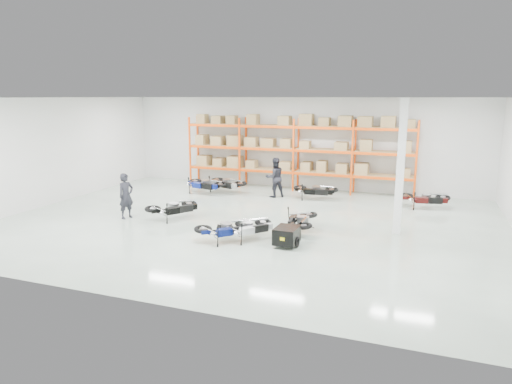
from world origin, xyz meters
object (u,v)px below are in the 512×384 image
at_px(moto_silver_left, 248,224).
at_px(trailer, 287,235).
at_px(moto_blue_centre, 226,225).
at_px(moto_touring_right, 300,217).
at_px(person_left, 126,196).
at_px(moto_black_far_left, 174,205).
at_px(moto_back_a, 204,182).
at_px(person_back, 275,177).
at_px(moto_back_b, 225,181).
at_px(moto_back_c, 315,188).
at_px(moto_back_d, 425,196).

relative_size(moto_silver_left, trailer, 1.17).
xyz_separation_m(moto_blue_centre, moto_touring_right, (1.97, 1.75, 0.01)).
distance_m(moto_blue_centre, person_left, 4.87).
bearing_deg(moto_black_far_left, moto_back_a, -42.50).
xyz_separation_m(moto_blue_centre, person_back, (-0.56, 6.76, 0.39)).
distance_m(moto_silver_left, moto_black_far_left, 3.78).
bearing_deg(trailer, moto_back_b, 128.44).
relative_size(moto_blue_centre, moto_silver_left, 1.01).
bearing_deg(person_left, person_back, -17.21).
relative_size(trailer, person_left, 0.83).
bearing_deg(person_left, moto_touring_right, -66.12).
distance_m(moto_blue_centre, moto_back_c, 7.04).
xyz_separation_m(moto_blue_centre, moto_silver_left, (0.58, 0.39, -0.00)).
relative_size(moto_blue_centre, moto_touring_right, 0.99).
bearing_deg(person_left, moto_back_c, -26.85).
height_order(moto_touring_right, person_left, person_left).
bearing_deg(person_left, moto_back_d, -42.64).
bearing_deg(moto_silver_left, moto_back_c, -56.06).
distance_m(moto_touring_right, person_back, 5.62).
relative_size(moto_black_far_left, moto_back_d, 1.02).
distance_m(moto_back_d, person_back, 6.51).
xyz_separation_m(moto_back_a, moto_back_b, (0.81, 0.58, 0.00)).
relative_size(moto_touring_right, person_left, 1.00).
height_order(trailer, moto_back_c, moto_back_c).
bearing_deg(moto_back_b, moto_back_c, -69.91).
xyz_separation_m(moto_silver_left, moto_black_far_left, (-3.52, 1.37, 0.03)).
distance_m(trailer, moto_back_d, 7.77).
xyz_separation_m(trailer, moto_back_a, (-5.92, 6.19, 0.22)).
bearing_deg(moto_black_far_left, person_left, 50.74).
relative_size(trailer, moto_back_d, 0.82).
bearing_deg(person_back, trailer, 72.16).
relative_size(moto_blue_centre, person_left, 0.98).
relative_size(moto_silver_left, moto_back_d, 0.96).
xyz_separation_m(moto_blue_centre, person_left, (-4.69, 1.26, 0.34)).
height_order(moto_blue_centre, moto_back_a, moto_back_a).
height_order(moto_blue_centre, person_back, person_back).
relative_size(moto_touring_right, trailer, 1.20).
xyz_separation_m(moto_black_far_left, trailer, (4.90, -1.60, -0.19)).
xyz_separation_m(moto_touring_right, person_left, (-6.66, -0.49, 0.34)).
distance_m(trailer, moto_back_c, 6.80).
xyz_separation_m(moto_blue_centre, moto_back_c, (1.28, 6.92, 0.01)).
bearing_deg(moto_silver_left, moto_black_far_left, 18.71).
height_order(moto_back_a, person_left, person_left).
bearing_deg(moto_touring_right, moto_blue_centre, -144.56).
relative_size(moto_touring_right, moto_back_c, 0.99).
bearing_deg(moto_back_d, moto_touring_right, 133.31).
distance_m(moto_back_a, person_left, 5.15).
height_order(moto_touring_right, moto_back_d, moto_back_d).
bearing_deg(trailer, person_left, 171.96).
bearing_deg(moto_back_d, moto_black_far_left, 111.06).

